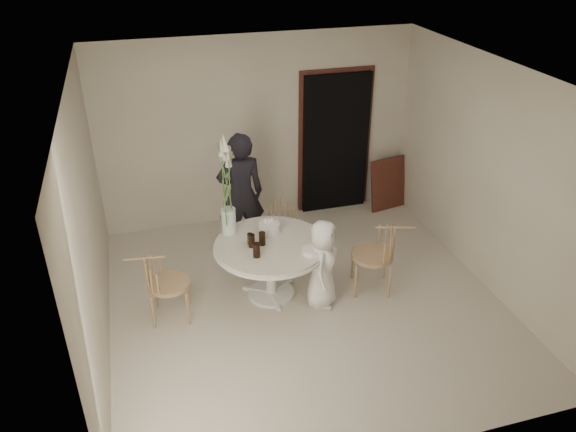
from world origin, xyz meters
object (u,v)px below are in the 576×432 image
object	(u,v)px
table	(271,251)
chair_right	(383,248)
chair_far	(282,221)
birthday_cake	(269,228)
boy	(322,264)
girl	(241,194)
flower_vase	(227,196)
chair_left	(157,278)

from	to	relation	value
table	chair_right	bearing A→B (deg)	-10.06
chair_far	birthday_cake	bearing A→B (deg)	-109.36
birthday_cake	boy	bearing A→B (deg)	-49.64
girl	boy	xyz separation A→B (m)	(0.64, -1.42, -0.30)
chair_right	flower_vase	xyz separation A→B (m)	(-1.73, 0.60, 0.65)
chair_far	flower_vase	bearing A→B (deg)	-139.47
flower_vase	chair_left	bearing A→B (deg)	-154.81
boy	birthday_cake	size ratio (longest dim) A/B	4.32
chair_left	chair_far	bearing A→B (deg)	-54.39
chair_far	flower_vase	size ratio (longest dim) A/B	0.62
chair_left	birthday_cake	xyz separation A→B (m)	(1.36, 0.30, 0.26)
girl	birthday_cake	distance (m)	0.87
chair_far	boy	world-z (taller)	boy
table	chair_right	world-z (taller)	chair_right
girl	boy	size ratio (longest dim) A/B	1.54
girl	flower_vase	xyz separation A→B (m)	(-0.30, -0.73, 0.37)
boy	birthday_cake	distance (m)	0.78
chair_far	chair_right	bearing A→B (deg)	-39.42
girl	boy	bearing A→B (deg)	113.55
chair_far	birthday_cake	size ratio (longest dim) A/B	3.07
chair_far	boy	xyz separation A→B (m)	(0.15, -1.17, 0.04)
boy	birthday_cake	world-z (taller)	boy
chair_right	boy	xyz separation A→B (m)	(-0.79, -0.09, -0.02)
girl	table	bearing A→B (deg)	95.24
chair_far	chair_left	distance (m)	1.91
table	chair_left	world-z (taller)	chair_left
chair_far	table	bearing A→B (deg)	-104.74
table	flower_vase	distance (m)	0.82
chair_right	chair_left	xyz separation A→B (m)	(-2.63, 0.18, -0.03)
birthday_cake	chair_far	bearing A→B (deg)	61.36
chair_right	girl	size ratio (longest dim) A/B	0.52
table	birthday_cake	size ratio (longest dim) A/B	5.23
table	flower_vase	bearing A→B (deg)	138.53
chair_far	girl	world-z (taller)	girl
table	girl	bearing A→B (deg)	96.05
chair_left	flower_vase	xyz separation A→B (m)	(0.90, 0.42, 0.68)
chair_right	flower_vase	bearing A→B (deg)	-92.64
table	chair_left	xyz separation A→B (m)	(-1.31, -0.06, -0.08)
chair_left	flower_vase	bearing A→B (deg)	-57.31
chair_right	chair_far	bearing A→B (deg)	-122.29
chair_far	girl	xyz separation A→B (m)	(-0.49, 0.25, 0.34)
chair_far	birthday_cake	xyz separation A→B (m)	(-0.33, -0.60, 0.29)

